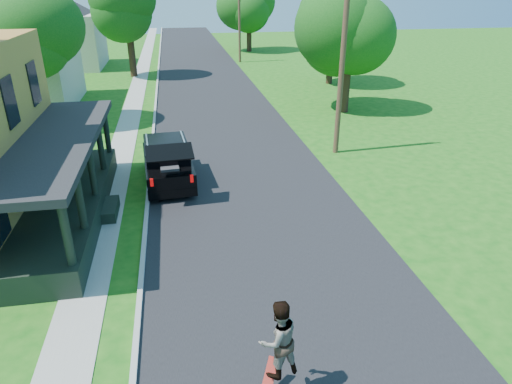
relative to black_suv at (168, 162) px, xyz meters
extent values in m
plane|color=#125711|center=(3.20, -8.81, -0.89)|extent=(140.00, 140.00, 0.00)
cube|color=black|center=(3.20, 11.19, -0.89)|extent=(8.00, 120.00, 0.02)
cube|color=#A09F9B|center=(-0.85, 11.19, -0.89)|extent=(0.15, 120.00, 0.12)
cube|color=gray|center=(-2.40, 11.19, -0.89)|extent=(1.30, 120.00, 0.03)
cube|color=black|center=(-3.60, -2.81, -0.44)|extent=(2.40, 10.00, 0.90)
cube|color=black|center=(-3.60, -2.81, 2.11)|extent=(2.60, 10.30, 0.25)
cube|color=beige|center=(-10.30, 15.19, 1.61)|extent=(8.00, 8.00, 5.00)
cube|color=beige|center=(-10.30, 31.19, 1.61)|extent=(8.00, 8.00, 5.00)
cube|color=black|center=(0.00, 0.00, -0.21)|extent=(2.24, 4.68, 0.88)
cube|color=black|center=(-0.01, 0.16, 0.49)|extent=(1.96, 2.94, 0.57)
cube|color=black|center=(-0.01, 0.16, 0.80)|extent=(2.01, 3.04, 0.08)
cube|color=black|center=(0.16, -2.21, 1.23)|extent=(1.82, 1.07, 0.39)
cube|color=#333438|center=(0.10, -1.36, 0.10)|extent=(0.77, 0.67, 0.47)
cube|color=silver|center=(-0.77, 0.10, 0.89)|extent=(0.25, 2.50, 0.06)
cube|color=silver|center=(0.75, 0.21, 0.89)|extent=(0.25, 2.50, 0.06)
cube|color=#990505|center=(-0.60, -2.30, 0.10)|extent=(0.13, 0.07, 0.31)
cube|color=#990505|center=(0.93, -2.19, 0.10)|extent=(0.13, 0.07, 0.31)
cylinder|color=black|center=(-0.94, 1.44, -0.53)|extent=(0.30, 0.72, 0.70)
cylinder|color=black|center=(0.72, 1.56, -0.53)|extent=(0.30, 0.72, 0.70)
cylinder|color=black|center=(-0.72, -1.56, -0.53)|extent=(0.30, 0.72, 0.70)
cylinder|color=black|center=(0.94, -1.43, -0.53)|extent=(0.30, 0.72, 0.70)
imported|color=black|center=(2.20, -11.81, 0.55)|extent=(1.04, 0.91, 1.79)
cube|color=#A81A0E|center=(2.03, -11.77, -0.49)|extent=(0.53, 0.62, 0.64)
cylinder|color=black|center=(-7.05, 9.28, 0.69)|extent=(0.61, 0.61, 3.15)
sphere|color=#23611A|center=(-7.05, 9.28, 4.02)|extent=(5.57, 5.57, 5.27)
sphere|color=#23611A|center=(-6.66, 8.95, 5.19)|extent=(4.83, 4.83, 4.56)
sphere|color=#23611A|center=(-7.54, 9.72, 4.60)|extent=(4.95, 4.95, 4.68)
cylinder|color=black|center=(-2.98, 24.82, 1.05)|extent=(0.81, 0.81, 3.88)
sphere|color=#23611A|center=(-2.98, 24.82, 5.00)|extent=(7.92, 7.92, 6.00)
cylinder|color=black|center=(11.54, 9.77, 0.69)|extent=(0.82, 0.82, 3.14)
sphere|color=#23611A|center=(11.54, 9.77, 3.86)|extent=(6.34, 6.34, 4.81)
sphere|color=#23611A|center=(11.82, 9.29, 4.93)|extent=(5.49, 5.49, 4.17)
sphere|color=#23611A|center=(11.22, 10.40, 4.40)|extent=(5.63, 5.63, 4.28)
cylinder|color=black|center=(13.53, 18.71, 0.56)|extent=(0.61, 0.61, 2.90)
sphere|color=#23611A|center=(13.53, 18.71, 3.76)|extent=(6.15, 6.15, 5.24)
sphere|color=#23611A|center=(13.84, 18.37, 4.93)|extent=(5.33, 5.33, 4.54)
sphere|color=#23611A|center=(13.14, 19.17, 4.34)|extent=(5.47, 5.47, 4.66)
cylinder|color=black|center=(10.00, 38.88, 0.59)|extent=(0.60, 0.60, 2.94)
sphere|color=#23611A|center=(10.00, 38.88, 3.98)|extent=(5.82, 5.82, 5.76)
sphere|color=#23611A|center=(9.47, 39.30, 4.62)|extent=(5.18, 5.18, 5.12)
cylinder|color=#472C21|center=(8.40, 2.26, 3.57)|extent=(0.27, 0.27, 8.90)
cylinder|color=#472C21|center=(7.70, 31.07, 3.03)|extent=(0.26, 0.26, 7.82)
camera|label=1|loc=(0.51, -18.67, 7.11)|focal=32.00mm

